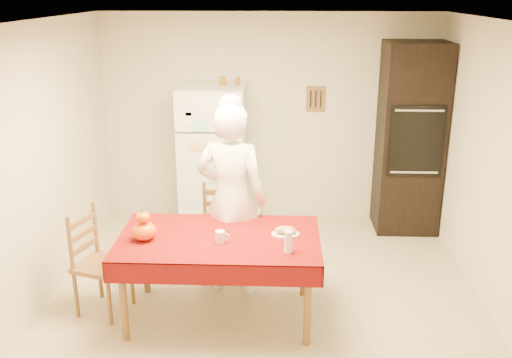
# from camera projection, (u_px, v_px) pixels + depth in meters

# --- Properties ---
(floor) EXTENTS (4.50, 4.50, 0.00)m
(floor) POSITION_uv_depth(u_px,v_px,m) (263.00, 308.00, 5.16)
(floor) COLOR tan
(floor) RESTS_ON ground
(room_shell) EXTENTS (4.02, 4.52, 2.51)m
(room_shell) POSITION_uv_depth(u_px,v_px,m) (264.00, 134.00, 4.64)
(room_shell) COLOR beige
(room_shell) RESTS_ON ground
(refrigerator) EXTENTS (0.75, 0.74, 1.70)m
(refrigerator) POSITION_uv_depth(u_px,v_px,m) (213.00, 158.00, 6.69)
(refrigerator) COLOR white
(refrigerator) RESTS_ON floor
(oven_cabinet) EXTENTS (0.70, 0.62, 2.20)m
(oven_cabinet) POSITION_uv_depth(u_px,v_px,m) (410.00, 139.00, 6.56)
(oven_cabinet) COLOR black
(oven_cabinet) RESTS_ON floor
(dining_table) EXTENTS (1.70, 1.00, 0.76)m
(dining_table) POSITION_uv_depth(u_px,v_px,m) (219.00, 244.00, 4.82)
(dining_table) COLOR brown
(dining_table) RESTS_ON floor
(chair_far) EXTENTS (0.44, 0.42, 0.95)m
(chair_far) POSITION_uv_depth(u_px,v_px,m) (223.00, 228.00, 5.62)
(chair_far) COLOR brown
(chair_far) RESTS_ON floor
(chair_left) EXTENTS (0.51, 0.52, 0.95)m
(chair_left) POSITION_uv_depth(u_px,v_px,m) (96.00, 258.00, 4.99)
(chair_left) COLOR brown
(chair_left) RESTS_ON floor
(seated_woman) EXTENTS (0.75, 0.58, 1.82)m
(seated_woman) POSITION_uv_depth(u_px,v_px,m) (232.00, 200.00, 5.21)
(seated_woman) COLOR white
(seated_woman) RESTS_ON floor
(coffee_mug) EXTENTS (0.08, 0.08, 0.10)m
(coffee_mug) POSITION_uv_depth(u_px,v_px,m) (220.00, 237.00, 4.68)
(coffee_mug) COLOR silver
(coffee_mug) RESTS_ON dining_table
(pumpkin_lower) EXTENTS (0.21, 0.21, 0.15)m
(pumpkin_lower) POSITION_uv_depth(u_px,v_px,m) (144.00, 231.00, 4.73)
(pumpkin_lower) COLOR orange
(pumpkin_lower) RESTS_ON dining_table
(pumpkin_upper) EXTENTS (0.12, 0.12, 0.09)m
(pumpkin_upper) POSITION_uv_depth(u_px,v_px,m) (143.00, 217.00, 4.69)
(pumpkin_upper) COLOR #C54C04
(pumpkin_upper) RESTS_ON pumpkin_lower
(wine_glass) EXTENTS (0.07, 0.07, 0.18)m
(wine_glass) POSITION_uv_depth(u_px,v_px,m) (288.00, 242.00, 4.50)
(wine_glass) COLOR white
(wine_glass) RESTS_ON dining_table
(bread_plate) EXTENTS (0.24, 0.24, 0.02)m
(bread_plate) POSITION_uv_depth(u_px,v_px,m) (285.00, 234.00, 4.83)
(bread_plate) COLOR silver
(bread_plate) RESTS_ON dining_table
(bread_loaf) EXTENTS (0.18, 0.10, 0.06)m
(bread_loaf) POSITION_uv_depth(u_px,v_px,m) (285.00, 230.00, 4.81)
(bread_loaf) COLOR tan
(bread_loaf) RESTS_ON bread_plate
(spice_jar_left) EXTENTS (0.05, 0.05, 0.10)m
(spice_jar_left) POSITION_uv_depth(u_px,v_px,m) (221.00, 81.00, 6.45)
(spice_jar_left) COLOR #895A18
(spice_jar_left) RESTS_ON refrigerator
(spice_jar_mid) EXTENTS (0.05, 0.05, 0.10)m
(spice_jar_mid) POSITION_uv_depth(u_px,v_px,m) (224.00, 81.00, 6.44)
(spice_jar_mid) COLOR brown
(spice_jar_mid) RESTS_ON refrigerator
(spice_jar_right) EXTENTS (0.05, 0.05, 0.10)m
(spice_jar_right) POSITION_uv_depth(u_px,v_px,m) (238.00, 81.00, 6.44)
(spice_jar_right) COLOR brown
(spice_jar_right) RESTS_ON refrigerator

